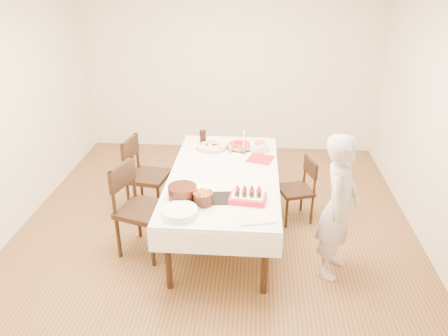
# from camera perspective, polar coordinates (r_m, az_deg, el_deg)

# --- Properties ---
(floor) EXTENTS (5.00, 5.00, 0.00)m
(floor) POSITION_cam_1_polar(r_m,az_deg,el_deg) (5.02, -1.11, -8.26)
(floor) COLOR #55341D
(floor) RESTS_ON ground
(wall_back) EXTENTS (4.50, 0.04, 2.70)m
(wall_back) POSITION_cam_1_polar(r_m,az_deg,el_deg) (6.82, 0.82, 13.35)
(wall_back) COLOR beige
(wall_back) RESTS_ON floor
(wall_front) EXTENTS (4.50, 0.04, 2.70)m
(wall_front) POSITION_cam_1_polar(r_m,az_deg,el_deg) (2.23, -7.66, -15.07)
(wall_front) COLOR beige
(wall_front) RESTS_ON floor
(wall_right) EXTENTS (0.04, 5.00, 2.70)m
(wall_right) POSITION_cam_1_polar(r_m,az_deg,el_deg) (4.76, 26.93, 5.09)
(wall_right) COLOR beige
(wall_right) RESTS_ON floor
(dining_table) EXTENTS (1.30, 2.22, 0.75)m
(dining_table) POSITION_cam_1_polar(r_m,az_deg,el_deg) (4.79, 0.00, -4.77)
(dining_table) COLOR white
(dining_table) RESTS_ON floor
(chair_right_savory) EXTENTS (0.49, 0.49, 0.77)m
(chair_right_savory) POSITION_cam_1_polar(r_m,az_deg,el_deg) (5.12, 9.33, -2.90)
(chair_right_savory) COLOR black
(chair_right_savory) RESTS_ON floor
(chair_left_savory) EXTENTS (0.55, 0.55, 0.94)m
(chair_left_savory) POSITION_cam_1_polar(r_m,az_deg,el_deg) (5.25, -9.87, -1.09)
(chair_left_savory) COLOR black
(chair_left_savory) RESTS_ON floor
(chair_left_dessert) EXTENTS (0.63, 0.63, 0.98)m
(chair_left_dessert) POSITION_cam_1_polar(r_m,az_deg,el_deg) (4.53, -10.50, -5.46)
(chair_left_dessert) COLOR black
(chair_left_dessert) RESTS_ON floor
(person) EXTENTS (0.52, 0.62, 1.44)m
(person) POSITION_cam_1_polar(r_m,az_deg,el_deg) (4.20, 14.75, -4.96)
(person) COLOR #B7B2AD
(person) RESTS_ON floor
(pizza_white) EXTENTS (0.41, 0.41, 0.04)m
(pizza_white) POSITION_cam_1_polar(r_m,az_deg,el_deg) (5.22, -1.62, 2.77)
(pizza_white) COLOR beige
(pizza_white) RESTS_ON dining_table
(pizza_pepperoni) EXTENTS (0.35, 0.35, 0.04)m
(pizza_pepperoni) POSITION_cam_1_polar(r_m,az_deg,el_deg) (5.25, 2.15, 2.93)
(pizza_pepperoni) COLOR red
(pizza_pepperoni) RESTS_ON dining_table
(red_placemat) EXTENTS (0.35, 0.35, 0.01)m
(red_placemat) POSITION_cam_1_polar(r_m,az_deg,el_deg) (4.96, 4.76, 1.17)
(red_placemat) COLOR #B21E1E
(red_placemat) RESTS_ON dining_table
(pasta_bowl) EXTENTS (0.24, 0.24, 0.07)m
(pasta_bowl) POSITION_cam_1_polar(r_m,az_deg,el_deg) (5.18, 4.59, 2.80)
(pasta_bowl) COLOR white
(pasta_bowl) RESTS_ON dining_table
(taper_candle) EXTENTS (0.07, 0.07, 0.29)m
(taper_candle) POSITION_cam_1_polar(r_m,az_deg,el_deg) (5.05, 2.59, 3.47)
(taper_candle) COLOR white
(taper_candle) RESTS_ON dining_table
(shaker_pair) EXTENTS (0.09, 0.09, 0.09)m
(shaker_pair) POSITION_cam_1_polar(r_m,az_deg,el_deg) (5.08, 0.80, 2.41)
(shaker_pair) COLOR white
(shaker_pair) RESTS_ON dining_table
(cola_glass) EXTENTS (0.10, 0.10, 0.15)m
(cola_glass) POSITION_cam_1_polar(r_m,az_deg,el_deg) (5.39, -2.78, 4.16)
(cola_glass) COLOR black
(cola_glass) RESTS_ON dining_table
(layer_cake) EXTENTS (0.39, 0.39, 0.14)m
(layer_cake) POSITION_cam_1_polar(r_m,az_deg,el_deg) (4.12, -5.44, -3.24)
(layer_cake) COLOR black
(layer_cake) RESTS_ON dining_table
(cake_board) EXTENTS (0.29, 0.29, 0.01)m
(cake_board) POSITION_cam_1_polar(r_m,az_deg,el_deg) (4.14, 0.05, -3.99)
(cake_board) COLOR black
(cake_board) RESTS_ON dining_table
(birthday_cake) EXTENTS (0.20, 0.20, 0.17)m
(birthday_cake) POSITION_cam_1_polar(r_m,az_deg,el_deg) (4.01, -2.72, -3.48)
(birthday_cake) COLOR #3C1D10
(birthday_cake) RESTS_ON dining_table
(strawberry_box) EXTENTS (0.36, 0.26, 0.08)m
(strawberry_box) POSITION_cam_1_polar(r_m,az_deg,el_deg) (4.09, 3.15, -3.80)
(strawberry_box) COLOR red
(strawberry_box) RESTS_ON dining_table
(box_lid) EXTENTS (0.37, 0.29, 0.03)m
(box_lid) POSITION_cam_1_polar(r_m,az_deg,el_deg) (3.85, 4.22, -6.56)
(box_lid) COLOR beige
(box_lid) RESTS_ON dining_table
(plate_stack) EXTENTS (0.38, 0.38, 0.07)m
(plate_stack) POSITION_cam_1_polar(r_m,az_deg,el_deg) (3.89, -5.80, -5.73)
(plate_stack) COLOR white
(plate_stack) RESTS_ON dining_table
(china_plate) EXTENTS (0.35, 0.35, 0.01)m
(china_plate) POSITION_cam_1_polar(r_m,az_deg,el_deg) (3.98, -5.50, -5.38)
(china_plate) COLOR white
(china_plate) RESTS_ON dining_table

